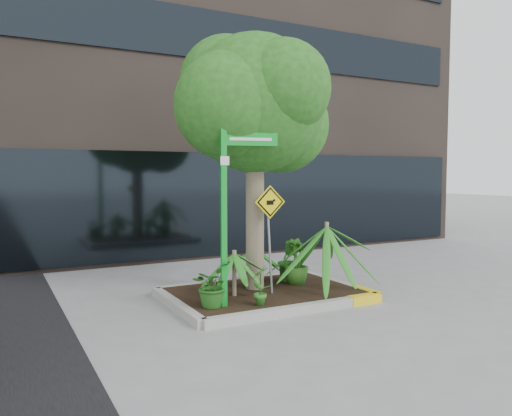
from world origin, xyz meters
name	(u,v)px	position (x,y,z in m)	size (l,w,h in m)	color
ground	(263,304)	(0.00, 0.00, 0.00)	(80.00, 80.00, 0.00)	gray
building	(145,2)	(0.50, 8.50, 7.50)	(18.00, 8.00, 15.00)	#2D2621
planter	(267,293)	(0.23, 0.27, 0.10)	(3.35, 2.36, 0.15)	#9E9E99
tree	(254,104)	(0.13, 0.54, 3.37)	(3.08, 2.73, 4.62)	gray
palm_front	(327,226)	(1.17, -0.17, 1.26)	(1.34, 1.34, 1.48)	gray
palm_left	(234,253)	(-0.43, 0.20, 0.86)	(0.86, 0.86, 0.95)	gray
palm_back	(255,249)	(0.37, 0.97, 0.77)	(0.75, 0.75, 0.83)	gray
shrub_a	(211,285)	(-1.04, -0.26, 0.49)	(0.61, 0.61, 0.68)	#215919
shrub_b	(296,262)	(0.96, 0.45, 0.55)	(0.45, 0.45, 0.80)	#326C20
shrub_c	(260,285)	(-0.34, -0.54, 0.47)	(0.34, 0.34, 0.65)	#307022
shrub_d	(290,259)	(0.97, 0.71, 0.57)	(0.46, 0.46, 0.83)	#26661D
street_sign_post	(227,191)	(-0.77, -0.26, 1.91)	(0.89, 1.03, 3.08)	#0E9B28
cattle_sign	(270,220)	(0.19, 0.10, 1.39)	(0.56, 0.23, 1.83)	slate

